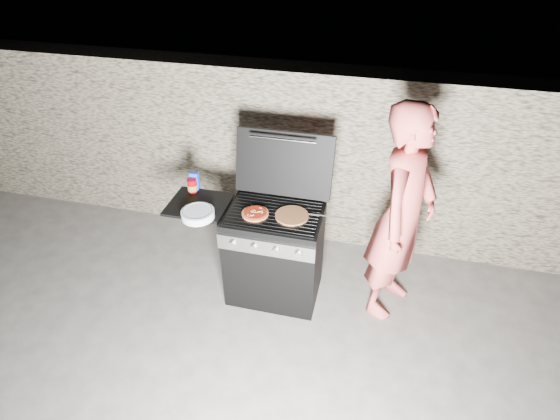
% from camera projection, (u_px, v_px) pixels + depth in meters
% --- Properties ---
extents(ground, '(50.00, 50.00, 0.00)m').
position_uv_depth(ground, '(275.00, 291.00, 4.13)').
color(ground, '#4B4845').
extents(stone_wall, '(8.00, 0.35, 1.80)m').
position_uv_depth(stone_wall, '(299.00, 155.00, 4.44)').
color(stone_wall, gray).
rests_on(stone_wall, ground).
extents(gas_grill, '(1.34, 0.79, 0.91)m').
position_uv_depth(gas_grill, '(248.00, 250.00, 3.91)').
color(gas_grill, black).
rests_on(gas_grill, ground).
extents(pizza_topped, '(0.26, 0.26, 0.02)m').
position_uv_depth(pizza_topped, '(255.00, 213.00, 3.58)').
color(pizza_topped, tan).
rests_on(pizza_topped, gas_grill).
extents(pizza_plain, '(0.31, 0.31, 0.01)m').
position_uv_depth(pizza_plain, '(292.00, 216.00, 3.56)').
color(pizza_plain, '#C87F51').
rests_on(pizza_plain, gas_grill).
extents(sauce_jar, '(0.11, 0.11, 0.13)m').
position_uv_depth(sauce_jar, '(192.00, 186.00, 3.84)').
color(sauce_jar, '#84020B').
rests_on(sauce_jar, gas_grill).
extents(blue_carton, '(0.08, 0.05, 0.16)m').
position_uv_depth(blue_carton, '(195.00, 181.00, 3.88)').
color(blue_carton, '#133DB9').
rests_on(blue_carton, gas_grill).
extents(plate_stack, '(0.30, 0.30, 0.06)m').
position_uv_depth(plate_stack, '(198.00, 214.00, 3.55)').
color(plate_stack, white).
rests_on(plate_stack, gas_grill).
extents(person, '(0.69, 0.82, 1.92)m').
position_uv_depth(person, '(402.00, 216.00, 3.48)').
color(person, '#D95350').
rests_on(person, ground).
extents(tongs, '(0.42, 0.10, 0.09)m').
position_uv_depth(tongs, '(330.00, 217.00, 3.49)').
color(tongs, black).
rests_on(tongs, gas_grill).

